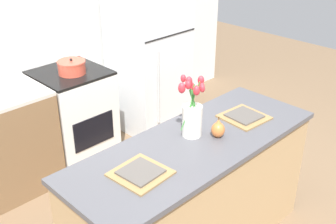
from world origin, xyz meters
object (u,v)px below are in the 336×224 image
object	(u,v)px
plate_setting_right	(244,117)
stove_range	(75,116)
flower_vase	(192,114)
refrigerator	(149,49)
plate_setting_left	(141,173)
cooking_pot	(72,67)
pear_figurine	(218,129)

from	to	relation	value
plate_setting_right	stove_range	bearing A→B (deg)	103.25
flower_vase	refrigerator	bearing A→B (deg)	56.56
stove_range	plate_setting_left	bearing A→B (deg)	-109.75
flower_vase	plate_setting_left	distance (m)	0.55
plate_setting_right	cooking_pot	xyz separation A→B (m)	(-0.39, 1.57, 0.04)
flower_vase	pear_figurine	xyz separation A→B (m)	(0.10, -0.13, -0.10)
stove_range	pear_figurine	distance (m)	1.73
flower_vase	plate_setting_left	bearing A→B (deg)	-169.44
pear_figurine	cooking_pot	size ratio (longest dim) A/B	0.59
flower_vase	plate_setting_right	xyz separation A→B (m)	(0.44, -0.10, -0.14)
flower_vase	pear_figurine	world-z (taller)	flower_vase
stove_range	pear_figurine	xyz separation A→B (m)	(0.05, -1.66, 0.50)
plate_setting_right	cooking_pot	bearing A→B (deg)	103.82
pear_figurine	plate_setting_left	bearing A→B (deg)	176.73
flower_vase	plate_setting_left	xyz separation A→B (m)	(-0.53, -0.10, -0.14)
flower_vase	cooking_pot	world-z (taller)	flower_vase
flower_vase	plate_setting_right	world-z (taller)	flower_vase
stove_range	flower_vase	distance (m)	1.64
pear_figurine	plate_setting_right	bearing A→B (deg)	6.14
plate_setting_left	cooking_pot	world-z (taller)	cooking_pot
stove_range	refrigerator	bearing A→B (deg)	0.04
plate_setting_left	stove_range	bearing A→B (deg)	70.25
flower_vase	cooking_pot	xyz separation A→B (m)	(0.05, 1.47, -0.10)
stove_range	cooking_pot	xyz separation A→B (m)	(-0.00, -0.05, 0.50)
stove_range	cooking_pot	distance (m)	0.50
refrigerator	flower_vase	bearing A→B (deg)	-123.44
stove_range	plate_setting_right	distance (m)	1.73
refrigerator	flower_vase	size ratio (longest dim) A/B	4.18
stove_range	refrigerator	size ratio (longest dim) A/B	0.51
cooking_pot	pear_figurine	bearing A→B (deg)	-88.14
stove_range	flower_vase	world-z (taller)	flower_vase
flower_vase	cooking_pot	size ratio (longest dim) A/B	1.70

